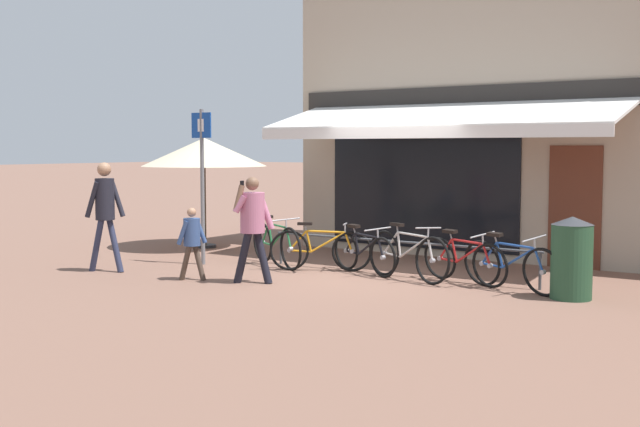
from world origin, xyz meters
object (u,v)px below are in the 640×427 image
bicycle_orange (320,249)px  bicycle_red (464,260)px  bicycle_silver (407,255)px  pedestrian_second_adult (105,204)px  litter_bin (572,258)px  pedestrian_adult (252,218)px  cafe_parasol (204,152)px  bicycle_green (276,244)px  bicycle_blue (511,266)px  parking_sign (202,171)px  pedestrian_child (192,236)px  bicycle_black (364,252)px

bicycle_orange → bicycle_red: size_ratio=0.96×
bicycle_silver → pedestrian_second_adult: bearing=-135.9°
litter_bin → pedestrian_adult: bearing=-161.6°
bicycle_silver → cafe_parasol: size_ratio=0.69×
pedestrian_adult → cafe_parasol: bearing=-38.9°
bicycle_green → pedestrian_second_adult: pedestrian_second_adult is taller
bicycle_orange → litter_bin: 4.25m
bicycle_blue → cafe_parasol: bearing=-172.6°
pedestrian_adult → cafe_parasol: (-3.60, 2.87, 0.97)m
bicycle_silver → cafe_parasol: cafe_parasol is taller
bicycle_silver → bicycle_red: bicycle_silver is taller
bicycle_blue → pedestrian_second_adult: (-6.24, -2.05, 0.76)m
bicycle_silver → litter_bin: litter_bin is taller
bicycle_blue → bicycle_red: bearing=-177.4°
pedestrian_second_adult → parking_sign: size_ratio=0.67×
bicycle_green → pedestrian_second_adult: size_ratio=0.92×
pedestrian_adult → pedestrian_child: bearing=17.5°
cafe_parasol → bicycle_black: bearing=-14.0°
bicycle_orange → bicycle_silver: bicycle_silver is taller
bicycle_blue → bicycle_green: bearing=-162.4°
bicycle_silver → litter_bin: size_ratio=1.56×
bicycle_black → pedestrian_adult: bearing=-95.5°
bicycle_green → bicycle_blue: 4.26m
bicycle_green → bicycle_red: bicycle_green is taller
bicycle_orange → cafe_parasol: cafe_parasol is taller
bicycle_silver → pedestrian_second_adult: size_ratio=0.96×
bicycle_black → bicycle_orange: bearing=-147.0°
bicycle_black → pedestrian_child: pedestrian_child is taller
pedestrian_adult → bicycle_blue: bearing=-156.3°
parking_sign → bicycle_orange: bearing=14.3°
bicycle_orange → bicycle_silver: size_ratio=0.89×
bicycle_red → pedestrian_adult: 3.27m
pedestrian_child → cafe_parasol: bearing=-56.3°
bicycle_black → cafe_parasol: 4.93m
bicycle_blue → pedestrian_second_adult: size_ratio=0.94×
pedestrian_adult → pedestrian_child: size_ratio=1.43×
bicycle_silver → bicycle_red: (0.87, 0.18, -0.03)m
bicycle_silver → parking_sign: (-3.78, -0.56, 1.26)m
bicycle_green → pedestrian_child: bearing=-69.5°
bicycle_green → bicycle_blue: bicycle_green is taller
bicycle_black → parking_sign: 3.25m
pedestrian_second_adult → cafe_parasol: (-0.86, 3.36, 0.83)m
pedestrian_second_adult → litter_bin: (7.13, 1.95, -0.57)m
bicycle_green → pedestrian_child: 1.92m
bicycle_green → pedestrian_second_adult: 2.95m
bicycle_orange → litter_bin: bearing=-28.9°
bicycle_blue → pedestrian_child: (-4.46, -1.87, 0.31)m
litter_bin → bicycle_black: bearing=175.4°
bicycle_silver → parking_sign: 4.02m
cafe_parasol → pedestrian_adult: bearing=-38.6°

